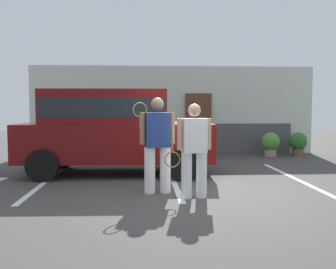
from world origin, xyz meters
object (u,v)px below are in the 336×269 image
(parked_suv, at_px, (113,127))
(potted_plant_secondary, at_px, (298,143))
(tennis_player_woman, at_px, (194,150))
(potted_plant_by_porch, at_px, (270,143))
(tennis_player_man, at_px, (157,143))

(parked_suv, bearing_deg, potted_plant_secondary, 30.14)
(tennis_player_woman, relative_size, potted_plant_secondary, 2.15)
(parked_suv, distance_m, tennis_player_woman, 3.15)
(potted_plant_by_porch, bearing_deg, tennis_player_man, -126.85)
(parked_suv, distance_m, potted_plant_by_porch, 5.84)
(tennis_player_man, xyz_separation_m, potted_plant_secondary, (4.92, 5.40, -0.51))
(tennis_player_man, xyz_separation_m, potted_plant_by_porch, (3.93, 5.25, -0.51))
(parked_suv, relative_size, tennis_player_man, 2.56)
(parked_suv, height_order, potted_plant_by_porch, parked_suv)
(tennis_player_man, relative_size, potted_plant_by_porch, 2.27)
(tennis_player_man, relative_size, tennis_player_woman, 1.07)
(tennis_player_woman, bearing_deg, potted_plant_by_porch, -127.91)
(potted_plant_secondary, bearing_deg, parked_suv, -151.76)
(potted_plant_by_porch, xyz_separation_m, potted_plant_secondary, (0.99, 0.15, -0.01))
(tennis_player_man, height_order, potted_plant_secondary, tennis_player_man)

